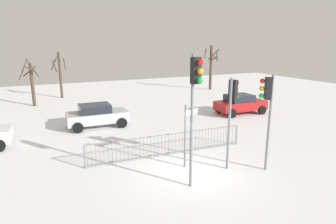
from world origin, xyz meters
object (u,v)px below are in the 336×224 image
bare_tree_centre (32,82)px  bare_tree_right (60,74)px  direction_sign_post (186,132)px  car_silver_far (97,115)px  traffic_light_mid_right (267,101)px  traffic_light_foreground_left (232,103)px  traffic_light_mid_left (195,93)px  bare_tree_left (211,66)px  car_red_mid (240,104)px

bare_tree_centre → bare_tree_right: bearing=48.7°
direction_sign_post → car_silver_far: 8.12m
traffic_light_mid_right → bare_tree_centre: 19.95m
traffic_light_foreground_left → car_silver_far: size_ratio=1.02×
traffic_light_mid_left → traffic_light_mid_right: size_ratio=1.21×
direction_sign_post → bare_tree_centre: size_ratio=0.68×
bare_tree_right → traffic_light_mid_left: bearing=-82.5°
traffic_light_foreground_left → direction_sign_post: (-1.64, 0.90, -1.32)m
bare_tree_right → bare_tree_left: bearing=-6.1°
car_silver_far → bare_tree_centre: size_ratio=0.95×
traffic_light_foreground_left → bare_tree_left: size_ratio=0.80×
car_red_mid → bare_tree_centre: bare_tree_centre is taller
traffic_light_mid_left → traffic_light_foreground_left: traffic_light_mid_left is taller
traffic_light_mid_left → car_red_mid: size_ratio=1.28×
bare_tree_centre → bare_tree_left: bearing=3.5°
car_silver_far → bare_tree_centre: bearing=114.1°
car_silver_far → traffic_light_mid_right: bearing=-60.6°
direction_sign_post → car_red_mid: size_ratio=0.72×
bare_tree_left → direction_sign_post: bearing=-125.8°
traffic_light_foreground_left → bare_tree_left: bare_tree_left is taller
car_silver_far → bare_tree_left: size_ratio=0.78×
traffic_light_mid_left → bare_tree_centre: traffic_light_mid_left is taller
traffic_light_mid_left → car_silver_far: traffic_light_mid_left is taller
traffic_light_foreground_left → car_silver_far: 9.73m
bare_tree_left → bare_tree_centre: bare_tree_left is taller
traffic_light_mid_right → bare_tree_right: bearing=43.5°
bare_tree_right → bare_tree_centre: bearing=-131.3°
traffic_light_mid_right → traffic_light_mid_left: bearing=118.9°
traffic_light_mid_right → bare_tree_centre: size_ratio=1.00×
traffic_light_foreground_left → traffic_light_mid_right: 1.39m
traffic_light_mid_left → bare_tree_centre: bearing=-81.8°
traffic_light_mid_right → bare_tree_left: size_ratio=0.83×
traffic_light_mid_right → bare_tree_centre: (-8.70, 17.93, -0.96)m
traffic_light_mid_left → direction_sign_post: size_ratio=1.79×
bare_tree_left → car_red_mid: bearing=-111.9°
traffic_light_mid_right → direction_sign_post: bearing=86.2°
direction_sign_post → bare_tree_right: bearing=82.6°
traffic_light_mid_right → traffic_light_foreground_left: bearing=83.6°
bare_tree_centre → bare_tree_right: (2.49, 2.83, 0.34)m
traffic_light_mid_left → bare_tree_right: 21.10m
car_silver_far → bare_tree_left: bearing=34.1°
traffic_light_foreground_left → car_silver_far: (-3.92, 8.65, -2.11)m
traffic_light_foreground_left → bare_tree_centre: 18.77m
direction_sign_post → car_silver_far: (-2.28, 7.76, -0.79)m
traffic_light_mid_left → car_red_mid: (8.93, 8.49, -2.83)m
traffic_light_foreground_left → car_red_mid: 10.30m
car_silver_far → bare_tree_left: bare_tree_left is taller
direction_sign_post → car_red_mid: (8.25, 6.71, -0.79)m
direction_sign_post → bare_tree_right: size_ratio=0.62×
traffic_light_mid_left → car_silver_far: 10.08m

